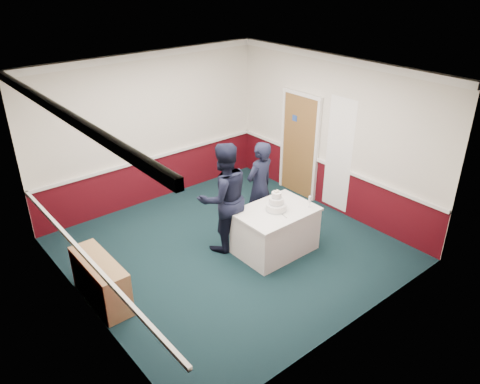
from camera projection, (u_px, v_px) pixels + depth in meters
ground at (230, 249)px, 8.11m from camera, size 5.00×5.00×0.00m
room_shell at (210, 131)px, 7.69m from camera, size 5.00×5.00×3.00m
sideboard at (101, 281)px, 6.75m from camera, size 0.41×1.20×0.70m
cake_table at (275, 230)px, 7.89m from camera, size 1.32×0.92×0.79m
wedding_cake at (276, 204)px, 7.67m from camera, size 0.35×0.35×0.36m
cake_knife at (283, 215)px, 7.56m from camera, size 0.06×0.22×0.00m
champagne_flute at (310, 200)px, 7.75m from camera, size 0.05×0.05×0.21m
person_man at (224, 198)px, 7.74m from camera, size 1.05×0.88×1.92m
person_woman at (260, 187)px, 8.34m from camera, size 0.67×0.48×1.71m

